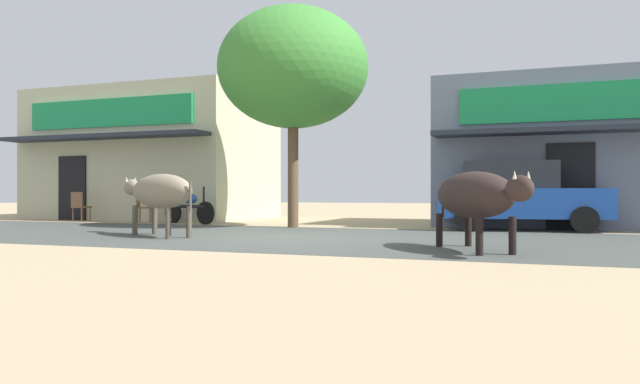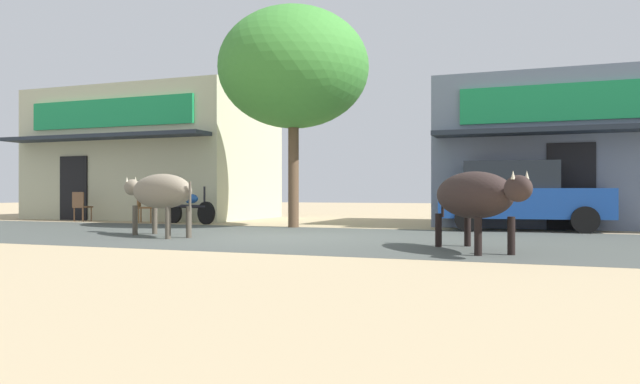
% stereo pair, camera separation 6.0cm
% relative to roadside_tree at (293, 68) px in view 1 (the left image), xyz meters
% --- Properties ---
extents(ground, '(80.00, 80.00, 0.00)m').
position_rel_roadside_tree_xyz_m(ground, '(1.20, -3.13, -4.13)').
color(ground, tan).
extents(asphalt_road, '(72.00, 6.48, 0.00)m').
position_rel_roadside_tree_xyz_m(asphalt_road, '(1.20, -3.13, -4.13)').
color(asphalt_road, '#424743').
rests_on(asphalt_road, ground).
extents(storefront_left_cafe, '(7.77, 5.59, 4.42)m').
position_rel_roadside_tree_xyz_m(storefront_left_cafe, '(-6.93, 3.62, -1.91)').
color(storefront_left_cafe, '#BCBB99').
rests_on(storefront_left_cafe, ground).
extents(storefront_right_club, '(7.48, 5.59, 3.95)m').
position_rel_roadside_tree_xyz_m(storefront_right_club, '(7.08, 3.61, -2.15)').
color(storefront_right_club, slate).
rests_on(storefront_right_club, ground).
extents(roadside_tree, '(3.91, 3.91, 5.71)m').
position_rel_roadside_tree_xyz_m(roadside_tree, '(0.00, 0.00, 0.00)').
color(roadside_tree, brown).
rests_on(roadside_tree, ground).
extents(parked_hatchback_car, '(4.04, 2.33, 1.64)m').
position_rel_roadside_tree_xyz_m(parked_hatchback_car, '(5.51, 0.85, -3.29)').
color(parked_hatchback_car, '#1A479F').
rests_on(parked_hatchback_car, ground).
extents(parked_motorcycle, '(1.97, 0.62, 1.07)m').
position_rel_roadside_tree_xyz_m(parked_motorcycle, '(-3.47, 0.55, -3.65)').
color(parked_motorcycle, black).
rests_on(parked_motorcycle, ground).
extents(cow_near_brown, '(2.70, 1.72, 1.29)m').
position_rel_roadside_tree_xyz_m(cow_near_brown, '(-1.33, -3.92, -3.21)').
color(cow_near_brown, gray).
rests_on(cow_near_brown, ground).
extents(cow_far_dark, '(1.89, 2.57, 1.23)m').
position_rel_roadside_tree_xyz_m(cow_far_dark, '(5.11, -4.86, -3.27)').
color(cow_far_dark, '#2E221F').
rests_on(cow_far_dark, ground).
extents(cafe_chair_near_tree, '(0.59, 0.59, 0.92)m').
position_rel_roadside_tree_xyz_m(cafe_chair_near_tree, '(-5.16, 0.61, -3.62)').
color(cafe_chair_near_tree, brown).
rests_on(cafe_chair_near_tree, ground).
extents(cafe_chair_by_doorway, '(0.45, 0.45, 0.92)m').
position_rel_roadside_tree_xyz_m(cafe_chair_by_doorway, '(-7.51, 0.62, -3.62)').
color(cafe_chair_by_doorway, brown).
rests_on(cafe_chair_by_doorway, ground).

